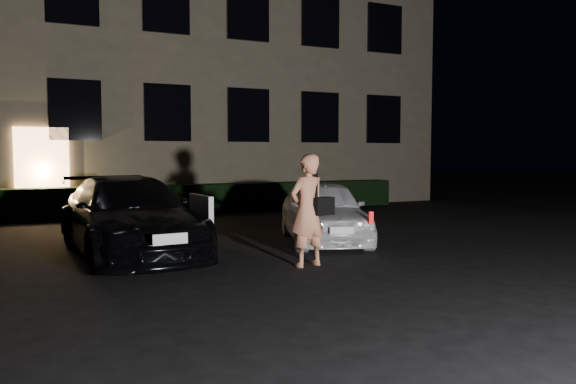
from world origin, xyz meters
name	(u,v)px	position (x,y,z in m)	size (l,w,h in m)	color
ground	(371,294)	(0.00, 0.00, 0.00)	(80.00, 80.00, 0.00)	black
building	(140,36)	(0.00, 14.99, 6.00)	(20.00, 8.11, 12.00)	#6A5E4C
hedge	(172,199)	(0.00, 10.50, 0.42)	(15.00, 0.70, 0.85)	black
sedan	(129,216)	(-2.29, 4.23, 0.68)	(2.26, 4.88, 1.37)	black
hatch	(323,211)	(1.50, 3.98, 0.63)	(2.58, 3.95, 1.25)	white
man	(308,210)	(0.08, 1.91, 0.89)	(0.80, 0.56, 1.78)	#E78C67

